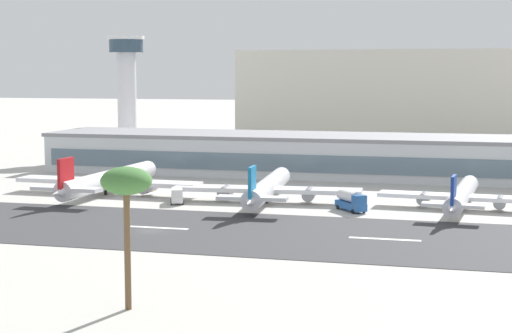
{
  "coord_description": "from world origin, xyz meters",
  "views": [
    {
      "loc": [
        54.52,
        -134.7,
        27.61
      ],
      "look_at": [
        6.8,
        46.72,
        6.58
      ],
      "focal_mm": 58.61,
      "sensor_mm": 36.0,
      "label": 1
    }
  ],
  "objects_px": {
    "airliner_blue_tail_gate_1": "(267,189)",
    "airliner_navy_tail_gate_2": "(461,196)",
    "terminal_building": "(314,155)",
    "service_box_truck_0": "(177,195)",
    "control_tower": "(127,84)",
    "service_fuel_truck_1": "(351,201)",
    "palm_tree_1": "(126,185)",
    "airliner_red_tail_gate_0": "(106,181)",
    "distant_hotel_block": "(402,96)"
  },
  "relations": [
    {
      "from": "airliner_red_tail_gate_0",
      "to": "airliner_navy_tail_gate_2",
      "type": "relative_size",
      "value": 1.16
    },
    {
      "from": "airliner_red_tail_gate_0",
      "to": "airliner_navy_tail_gate_2",
      "type": "xyz_separation_m",
      "value": [
        78.62,
        -0.95,
        -0.44
      ]
    },
    {
      "from": "airliner_blue_tail_gate_1",
      "to": "service_fuel_truck_1",
      "type": "bearing_deg",
      "value": -111.91
    },
    {
      "from": "airliner_red_tail_gate_0",
      "to": "service_fuel_truck_1",
      "type": "bearing_deg",
      "value": -96.17
    },
    {
      "from": "terminal_building",
      "to": "airliner_blue_tail_gate_1",
      "type": "distance_m",
      "value": 51.91
    },
    {
      "from": "airliner_navy_tail_gate_2",
      "to": "airliner_red_tail_gate_0",
      "type": "bearing_deg",
      "value": 93.71
    },
    {
      "from": "distant_hotel_block",
      "to": "palm_tree_1",
      "type": "relative_size",
      "value": 7.7
    },
    {
      "from": "terminal_building",
      "to": "service_box_truck_0",
      "type": "distance_m",
      "value": 60.32
    },
    {
      "from": "service_box_truck_0",
      "to": "airliner_red_tail_gate_0",
      "type": "bearing_deg",
      "value": 47.69
    },
    {
      "from": "control_tower",
      "to": "airliner_blue_tail_gate_1",
      "type": "height_order",
      "value": "control_tower"
    },
    {
      "from": "service_fuel_truck_1",
      "to": "palm_tree_1",
      "type": "relative_size",
      "value": 0.49
    },
    {
      "from": "distant_hotel_block",
      "to": "airliner_red_tail_gate_0",
      "type": "distance_m",
      "value": 175.33
    },
    {
      "from": "airliner_blue_tail_gate_1",
      "to": "palm_tree_1",
      "type": "height_order",
      "value": "palm_tree_1"
    },
    {
      "from": "airliner_navy_tail_gate_2",
      "to": "service_fuel_truck_1",
      "type": "bearing_deg",
      "value": 113.23
    },
    {
      "from": "service_box_truck_0",
      "to": "service_fuel_truck_1",
      "type": "height_order",
      "value": "service_fuel_truck_1"
    },
    {
      "from": "palm_tree_1",
      "to": "terminal_building",
      "type": "bearing_deg",
      "value": 91.49
    },
    {
      "from": "control_tower",
      "to": "service_fuel_truck_1",
      "type": "relative_size",
      "value": 4.83
    },
    {
      "from": "service_box_truck_0",
      "to": "airliner_navy_tail_gate_2",
      "type": "bearing_deg",
      "value": -104.5
    },
    {
      "from": "airliner_red_tail_gate_0",
      "to": "airliner_blue_tail_gate_1",
      "type": "distance_m",
      "value": 38.37
    },
    {
      "from": "distant_hotel_block",
      "to": "palm_tree_1",
      "type": "distance_m",
      "value": 251.65
    },
    {
      "from": "palm_tree_1",
      "to": "airliner_navy_tail_gate_2",
      "type": "bearing_deg",
      "value": 66.47
    },
    {
      "from": "distant_hotel_block",
      "to": "airliner_navy_tail_gate_2",
      "type": "xyz_separation_m",
      "value": [
        26.38,
        -167.64,
        -15.53
      ]
    },
    {
      "from": "airliner_red_tail_gate_0",
      "to": "control_tower",
      "type": "bearing_deg",
      "value": 22.36
    },
    {
      "from": "airliner_navy_tail_gate_2",
      "to": "palm_tree_1",
      "type": "xyz_separation_m",
      "value": [
        -36.49,
        -83.79,
        11.89
      ]
    },
    {
      "from": "distant_hotel_block",
      "to": "airliner_red_tail_gate_0",
      "type": "height_order",
      "value": "distant_hotel_block"
    },
    {
      "from": "service_fuel_truck_1",
      "to": "palm_tree_1",
      "type": "distance_m",
      "value": 79.0
    },
    {
      "from": "control_tower",
      "to": "airliner_blue_tail_gate_1",
      "type": "relative_size",
      "value": 0.85
    },
    {
      "from": "terminal_building",
      "to": "service_fuel_truck_1",
      "type": "xyz_separation_m",
      "value": [
        18.6,
        -57.73,
        -3.47
      ]
    },
    {
      "from": "terminal_building",
      "to": "distant_hotel_block",
      "type": "relative_size",
      "value": 1.15
    },
    {
      "from": "terminal_building",
      "to": "airliner_red_tail_gate_0",
      "type": "bearing_deg",
      "value": -127.99
    },
    {
      "from": "control_tower",
      "to": "service_box_truck_0",
      "type": "height_order",
      "value": "control_tower"
    },
    {
      "from": "airliner_navy_tail_gate_2",
      "to": "service_box_truck_0",
      "type": "height_order",
      "value": "airliner_navy_tail_gate_2"
    },
    {
      "from": "control_tower",
      "to": "service_fuel_truck_1",
      "type": "xyz_separation_m",
      "value": [
        89.31,
        -94.69,
        -22.1
      ]
    },
    {
      "from": "airliner_blue_tail_gate_1",
      "to": "service_fuel_truck_1",
      "type": "height_order",
      "value": "airliner_blue_tail_gate_1"
    },
    {
      "from": "service_fuel_truck_1",
      "to": "control_tower",
      "type": "bearing_deg",
      "value": -175.43
    },
    {
      "from": "control_tower",
      "to": "airliner_red_tail_gate_0",
      "type": "height_order",
      "value": "control_tower"
    },
    {
      "from": "terminal_building",
      "to": "airliner_red_tail_gate_0",
      "type": "distance_m",
      "value": 62.84
    },
    {
      "from": "airliner_blue_tail_gate_1",
      "to": "palm_tree_1",
      "type": "distance_m",
      "value": 83.28
    },
    {
      "from": "airliner_blue_tail_gate_1",
      "to": "terminal_building",
      "type": "bearing_deg",
      "value": -5.07
    },
    {
      "from": "terminal_building",
      "to": "airliner_blue_tail_gate_1",
      "type": "relative_size",
      "value": 3.19
    },
    {
      "from": "palm_tree_1",
      "to": "service_fuel_truck_1",
      "type": "bearing_deg",
      "value": 78.82
    },
    {
      "from": "service_fuel_truck_1",
      "to": "palm_tree_1",
      "type": "xyz_separation_m",
      "value": [
        -15.12,
        -76.5,
        12.67
      ]
    },
    {
      "from": "distant_hotel_block",
      "to": "service_box_truck_0",
      "type": "distance_m",
      "value": 178.16
    },
    {
      "from": "service_fuel_truck_1",
      "to": "airliner_red_tail_gate_0",
      "type": "bearing_deg",
      "value": -136.94
    },
    {
      "from": "terminal_building",
      "to": "service_fuel_truck_1",
      "type": "distance_m",
      "value": 60.75
    },
    {
      "from": "palm_tree_1",
      "to": "control_tower",
      "type": "bearing_deg",
      "value": 113.43
    },
    {
      "from": "airliner_red_tail_gate_0",
      "to": "airliner_navy_tail_gate_2",
      "type": "distance_m",
      "value": 78.63
    },
    {
      "from": "airliner_navy_tail_gate_2",
      "to": "service_box_truck_0",
      "type": "distance_m",
      "value": 59.04
    },
    {
      "from": "terminal_building",
      "to": "control_tower",
      "type": "distance_m",
      "value": 81.93
    },
    {
      "from": "airliner_blue_tail_gate_1",
      "to": "airliner_navy_tail_gate_2",
      "type": "xyz_separation_m",
      "value": [
        40.33,
        1.41,
        -0.3
      ]
    }
  ]
}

